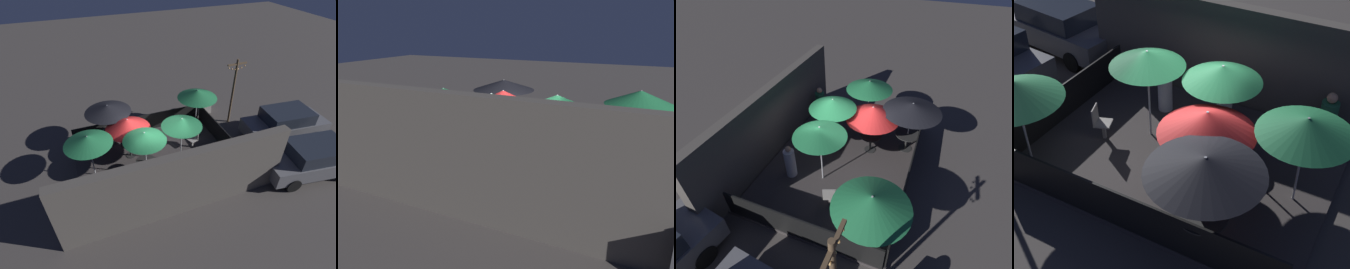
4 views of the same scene
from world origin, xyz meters
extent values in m
plane|color=#423D3A|center=(0.00, 0.00, 0.00)|extent=(60.00, 60.00, 0.00)
cube|color=#383333|center=(0.00, 0.00, 0.06)|extent=(7.06, 5.21, 0.12)
cube|color=#4C4742|center=(0.00, 2.84, 1.42)|extent=(8.66, 0.36, 2.85)
cube|color=black|center=(0.00, -2.56, 0.59)|extent=(6.86, 0.05, 0.95)
cube|color=black|center=(-3.48, 0.00, 0.59)|extent=(0.05, 5.01, 0.95)
cylinder|color=#B2B2B7|center=(0.98, -0.81, 1.16)|extent=(0.05, 0.05, 2.08)
cone|color=red|center=(0.98, -0.81, 1.96)|extent=(2.02, 2.02, 0.50)
cylinder|color=#B2B2B7|center=(0.64, 0.64, 1.26)|extent=(0.05, 0.05, 2.28)
cone|color=#1E6B3D|center=(0.64, 0.64, 2.21)|extent=(1.79, 1.79, 0.39)
cylinder|color=#B2B2B7|center=(1.60, -2.14, 1.21)|extent=(0.05, 0.05, 2.19)
cone|color=black|center=(1.60, -2.14, 2.12)|extent=(2.18, 2.18, 0.36)
cylinder|color=#B2B2B7|center=(2.77, -0.14, 1.19)|extent=(0.05, 0.05, 2.13)
cone|color=#1E6B3D|center=(2.77, -0.14, 2.06)|extent=(1.97, 1.97, 0.39)
cylinder|color=#B2B2B7|center=(-1.11, 0.34, 1.29)|extent=(0.05, 0.05, 2.34)
cone|color=#1E6B3D|center=(-1.11, 0.34, 2.27)|extent=(1.78, 1.78, 0.38)
cylinder|color=#B2B2B7|center=(-2.97, -1.93, 1.23)|extent=(0.05, 0.05, 2.21)
cone|color=#1E6B3D|center=(-2.97, -1.93, 2.12)|extent=(2.06, 2.06, 0.43)
cylinder|color=black|center=(0.98, -0.81, 0.13)|extent=(0.47, 0.47, 0.02)
cylinder|color=black|center=(0.98, -0.81, 0.49)|extent=(0.08, 0.08, 0.74)
cylinder|color=black|center=(0.98, -0.81, 0.88)|extent=(0.85, 0.85, 0.04)
cylinder|color=black|center=(0.64, 0.64, 0.13)|extent=(0.48, 0.48, 0.02)
cylinder|color=black|center=(0.64, 0.64, 0.48)|extent=(0.08, 0.08, 0.72)
cylinder|color=black|center=(0.64, 0.64, 0.86)|extent=(0.88, 0.88, 0.04)
cylinder|color=black|center=(1.60, -2.14, 0.13)|extent=(0.53, 0.53, 0.02)
cylinder|color=black|center=(1.60, -2.14, 0.49)|extent=(0.08, 0.08, 0.74)
cylinder|color=black|center=(1.60, -2.14, 0.88)|extent=(0.97, 0.97, 0.04)
cube|color=gray|center=(0.28, 1.70, 0.35)|extent=(0.10, 0.10, 0.46)
cube|color=gray|center=(0.28, 1.70, 0.60)|extent=(0.51, 0.51, 0.04)
cube|color=gray|center=(0.22, 1.88, 0.84)|extent=(0.39, 0.16, 0.44)
cube|color=gray|center=(-2.04, -0.35, 0.33)|extent=(0.10, 0.10, 0.42)
cube|color=gray|center=(-2.04, -0.35, 0.56)|extent=(0.51, 0.51, 0.04)
cube|color=gray|center=(-2.21, -0.41, 0.80)|extent=(0.17, 0.39, 0.44)
cylinder|color=#236642|center=(2.78, 2.26, 0.65)|extent=(0.50, 0.50, 1.07)
sphere|color=tan|center=(2.78, 2.26, 1.32)|extent=(0.26, 0.26, 0.26)
cylinder|color=silver|center=(-1.34, 1.49, 0.69)|extent=(0.50, 0.50, 1.14)
sphere|color=tan|center=(-1.34, 1.49, 1.36)|extent=(0.20, 0.20, 0.20)
cylinder|color=black|center=(-5.51, 1.12, 0.32)|extent=(0.65, 0.24, 0.64)
cube|color=#5B5B60|center=(-6.23, 3.04, 0.67)|extent=(4.59, 2.31, 0.70)
cube|color=#1E232D|center=(-6.23, 3.04, 1.32)|extent=(2.61, 1.89, 0.60)
cylinder|color=black|center=(-4.77, 3.65, 0.32)|extent=(0.66, 0.27, 0.64)
cylinder|color=black|center=(-5.00, 2.05, 0.32)|extent=(0.66, 0.27, 0.64)
cylinder|color=black|center=(-7.46, 4.04, 0.32)|extent=(0.66, 0.27, 0.64)
cylinder|color=black|center=(-7.69, 2.44, 0.32)|extent=(0.66, 0.27, 0.64)
camera|label=1|loc=(2.73, 8.65, 8.52)|focal=28.00mm
camera|label=2|loc=(-3.41, 8.33, 4.15)|focal=35.00mm
camera|label=3|loc=(-6.85, -2.72, 7.37)|focal=28.00mm
camera|label=4|loc=(4.09, -7.52, 7.36)|focal=50.00mm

